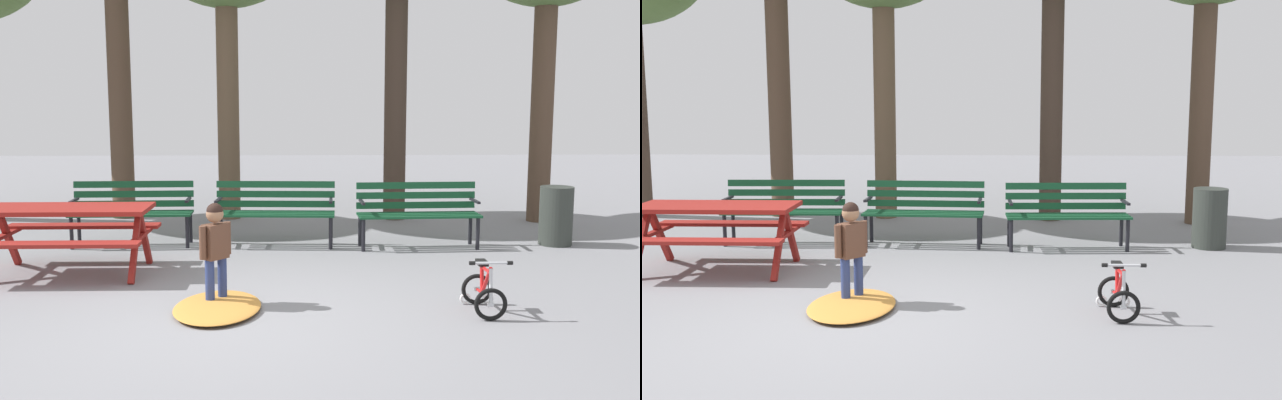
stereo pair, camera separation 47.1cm
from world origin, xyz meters
The scene contains 9 objects.
ground centered at (0.00, 0.00, 0.00)m, with size 36.00×36.00×0.00m, color gray.
picnic_table centered at (-1.91, 1.79, 0.59)m, with size 1.80×1.34×0.79m.
park_bench_far_left centered at (-1.57, 3.39, 0.51)m, with size 1.61×0.50×0.85m.
park_bench_left centered at (0.34, 3.33, 0.51)m, with size 1.62×0.55×0.85m.
park_bench_right centered at (2.23, 3.17, 0.51)m, with size 1.62×0.52×0.85m.
child_standing centered at (-0.13, 0.52, 0.58)m, with size 0.28×0.30×0.99m.
kids_bicycle centered at (2.38, 0.21, 0.20)m, with size 0.39×0.56×0.54m.
leaf_pile centered at (-0.10, 0.32, 0.04)m, with size 1.16×0.81×0.07m, color #C68438.
trash_bin centered at (4.12, 3.24, 0.39)m, with size 0.44×0.44×0.79m, color #2D332D.
Camera 1 is at (0.68, -6.32, 2.01)m, focal length 40.92 mm.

